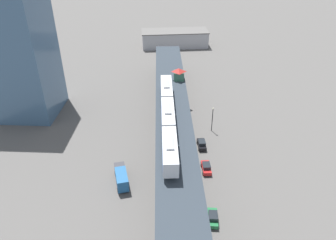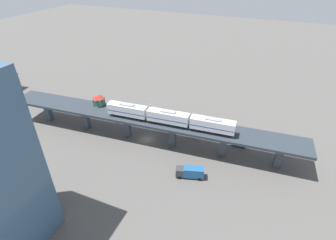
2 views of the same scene
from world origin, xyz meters
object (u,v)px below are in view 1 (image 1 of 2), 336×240
at_px(street_car_black, 202,144).
at_px(street_car_green, 213,218).
at_px(office_tower, 18,52).
at_px(delivery_truck, 121,177).
at_px(street_car_red, 206,167).
at_px(street_lamp, 212,117).
at_px(warehouse_building, 175,38).
at_px(subway_train, 168,116).
at_px(signal_hut, 179,74).

relative_size(street_car_black, street_car_green, 1.03).
height_order(street_car_green, office_tower, office_tower).
bearing_deg(delivery_truck, street_car_green, -26.76).
bearing_deg(street_car_red, street_car_black, 94.31).
distance_m(street_car_black, street_car_green, 23.08).
relative_size(street_car_black, street_lamp, 0.66).
bearing_deg(office_tower, street_car_red, -26.31).
xyz_separation_m(street_car_red, street_lamp, (2.23, 16.25, 3.17)).
bearing_deg(street_lamp, office_tower, 171.12).
distance_m(street_car_red, street_lamp, 16.71).
xyz_separation_m(warehouse_building, office_tower, (-39.53, -58.93, 14.59)).
xyz_separation_m(subway_train, delivery_truck, (-9.30, -10.18, -9.04)).
bearing_deg(subway_train, office_tower, 154.77).
distance_m(street_car_green, street_car_red, 14.27).
bearing_deg(warehouse_building, subway_train, -89.39).
bearing_deg(warehouse_building, street_car_green, -84.12).
relative_size(street_car_black, delivery_truck, 0.61).
bearing_deg(street_car_red, street_car_green, -88.10).
bearing_deg(street_car_green, street_car_black, 92.82).
xyz_separation_m(signal_hut, street_car_red, (6.83, -30.03, -9.13)).
height_order(signal_hut, warehouse_building, signal_hut).
distance_m(signal_hut, street_car_red, 32.12).
bearing_deg(street_car_green, warehouse_building, 95.88).
bearing_deg(delivery_truck, signal_hut, 72.22).
bearing_deg(street_car_red, warehouse_building, 96.55).
bearing_deg(warehouse_building, delivery_truck, -95.49).
distance_m(subway_train, office_tower, 45.19).
bearing_deg(warehouse_building, street_lamp, -80.01).
bearing_deg(warehouse_building, signal_hut, -87.06).
height_order(street_car_red, delivery_truck, delivery_truck).
relative_size(delivery_truck, street_lamp, 1.09).
relative_size(signal_hut, warehouse_building, 0.12).
bearing_deg(street_car_red, office_tower, 153.69).
xyz_separation_m(subway_train, office_tower, (-40.36, 19.02, 7.20)).
relative_size(street_lamp, office_tower, 0.19).
relative_size(subway_train, delivery_truck, 4.95).
bearing_deg(street_car_green, street_lamp, 86.70).
distance_m(signal_hut, warehouse_building, 53.66).
bearing_deg(subway_train, signal_hut, 85.61).
height_order(street_car_black, delivery_truck, delivery_truck).
xyz_separation_m(subway_train, street_lamp, (10.97, 11.00, -6.70)).
xyz_separation_m(delivery_truck, street_lamp, (20.27, 21.18, 2.35)).
relative_size(signal_hut, street_car_black, 0.75).
distance_m(street_car_red, office_tower, 57.36).
height_order(delivery_truck, office_tower, office_tower).
relative_size(street_car_green, street_car_red, 0.97).
xyz_separation_m(street_car_black, street_car_red, (0.66, -8.79, 0.00)).
distance_m(street_car_black, street_car_red, 8.81).
distance_m(subway_train, street_lamp, 16.91).
distance_m(street_car_green, office_tower, 65.06).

